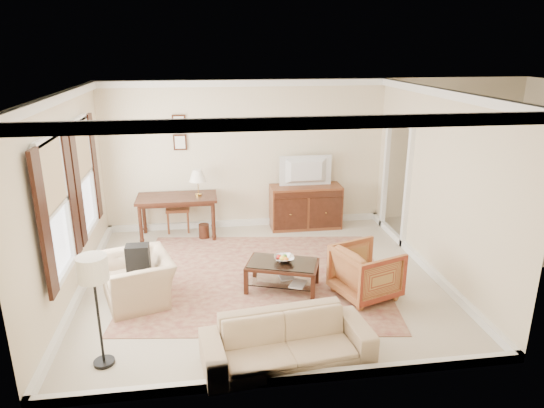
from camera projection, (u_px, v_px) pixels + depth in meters
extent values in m
cube|color=beige|center=(262.00, 280.00, 7.60)|extent=(5.50, 5.00, 0.01)
cube|color=white|center=(261.00, 91.00, 6.69)|extent=(5.50, 5.00, 0.01)
cube|color=beige|center=(246.00, 155.00, 9.50)|extent=(5.50, 0.01, 2.90)
cube|color=beige|center=(292.00, 263.00, 4.80)|extent=(5.50, 0.01, 2.90)
cube|color=beige|center=(67.00, 200.00, 6.77)|extent=(0.01, 5.00, 2.90)
cube|color=beige|center=(437.00, 184.00, 7.52)|extent=(0.01, 5.00, 2.90)
cube|color=beige|center=(475.00, 238.00, 9.25)|extent=(3.00, 2.70, 0.01)
cube|color=maroon|center=(259.00, 277.00, 7.68)|extent=(4.31, 3.83, 0.01)
cube|color=#3E1D11|center=(177.00, 198.00, 9.08)|extent=(1.48, 0.74, 0.05)
cylinder|color=#3E1D11|center=(141.00, 225.00, 8.84)|extent=(0.07, 0.07, 0.76)
cylinder|color=#3E1D11|center=(214.00, 222.00, 9.02)|extent=(0.07, 0.07, 0.76)
cylinder|color=#3E1D11|center=(144.00, 215.00, 9.39)|extent=(0.07, 0.07, 0.76)
cylinder|color=#3E1D11|center=(213.00, 211.00, 9.57)|extent=(0.07, 0.07, 0.76)
cube|color=brown|center=(306.00, 207.00, 9.69)|extent=(1.40, 0.54, 0.86)
imported|color=black|center=(307.00, 162.00, 9.38)|extent=(0.98, 0.56, 0.13)
cube|color=#3E1D11|center=(282.00, 265.00, 7.20)|extent=(1.19, 0.92, 0.04)
cube|color=silver|center=(283.00, 262.00, 7.19)|extent=(1.11, 0.85, 0.01)
cube|color=silver|center=(282.00, 280.00, 7.28)|extent=(1.08, 0.82, 0.02)
cube|color=#3E1D11|center=(246.00, 282.00, 7.10)|extent=(0.08, 0.08, 0.40)
cube|color=#3E1D11|center=(313.00, 288.00, 6.91)|extent=(0.08, 0.08, 0.40)
cube|color=#3E1D11|center=(255.00, 266.00, 7.61)|extent=(0.08, 0.08, 0.40)
cube|color=#3E1D11|center=(317.00, 272.00, 7.43)|extent=(0.08, 0.08, 0.40)
imported|color=silver|center=(284.00, 258.00, 7.20)|extent=(0.42, 0.42, 0.10)
imported|color=brown|center=(279.00, 277.00, 7.32)|extent=(0.28, 0.07, 0.38)
imported|color=brown|center=(291.00, 283.00, 7.15)|extent=(0.26, 0.16, 0.38)
imported|color=maroon|center=(366.00, 269.00, 7.00)|extent=(0.99, 1.02, 0.84)
imported|color=tan|center=(138.00, 272.00, 6.87)|extent=(0.95, 1.18, 0.90)
cube|color=black|center=(138.00, 255.00, 6.81)|extent=(0.34, 0.38, 0.40)
imported|color=tan|center=(287.00, 334.00, 5.51)|extent=(2.00, 0.79, 0.76)
cylinder|color=black|center=(104.00, 362.00, 5.60)|extent=(0.24, 0.24, 0.04)
cylinder|color=black|center=(99.00, 320.00, 5.42)|extent=(0.03, 0.03, 1.14)
cylinder|color=silver|center=(92.00, 268.00, 5.23)|extent=(0.33, 0.33, 0.28)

